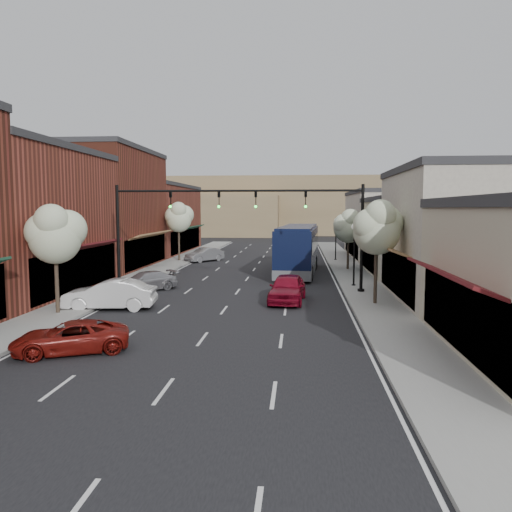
% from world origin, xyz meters
% --- Properties ---
extents(ground, '(160.00, 160.00, 0.00)m').
position_xyz_m(ground, '(0.00, 0.00, 0.00)').
color(ground, black).
rests_on(ground, ground).
extents(sidewalk_left, '(2.80, 73.00, 0.15)m').
position_xyz_m(sidewalk_left, '(-8.40, 18.50, 0.07)').
color(sidewalk_left, gray).
rests_on(sidewalk_left, ground).
extents(sidewalk_right, '(2.80, 73.00, 0.15)m').
position_xyz_m(sidewalk_right, '(8.40, 18.50, 0.07)').
color(sidewalk_right, gray).
rests_on(sidewalk_right, ground).
extents(curb_left, '(0.25, 73.00, 0.17)m').
position_xyz_m(curb_left, '(-7.00, 18.50, 0.07)').
color(curb_left, gray).
rests_on(curb_left, ground).
extents(curb_right, '(0.25, 73.00, 0.17)m').
position_xyz_m(curb_right, '(7.00, 18.50, 0.07)').
color(curb_right, gray).
rests_on(curb_right, ground).
extents(bldg_left_midnear, '(10.14, 14.10, 9.40)m').
position_xyz_m(bldg_left_midnear, '(-14.23, 6.00, 4.66)').
color(bldg_left_midnear, brown).
rests_on(bldg_left_midnear, ground).
extents(bldg_left_midfar, '(10.14, 14.10, 10.90)m').
position_xyz_m(bldg_left_midfar, '(-14.24, 20.00, 5.40)').
color(bldg_left_midfar, maroon).
rests_on(bldg_left_midfar, ground).
extents(bldg_left_far, '(10.14, 18.10, 8.40)m').
position_xyz_m(bldg_left_far, '(-14.22, 36.00, 4.16)').
color(bldg_left_far, brown).
rests_on(bldg_left_far, ground).
extents(bldg_right_midnear, '(9.14, 12.10, 7.90)m').
position_xyz_m(bldg_right_midnear, '(13.72, 6.00, 3.91)').
color(bldg_right_midnear, beige).
rests_on(bldg_right_midnear, ground).
extents(bldg_right_midfar, '(9.14, 12.10, 6.40)m').
position_xyz_m(bldg_right_midfar, '(13.70, 18.00, 3.17)').
color(bldg_right_midfar, '#B9B093').
rests_on(bldg_right_midfar, ground).
extents(bldg_right_far, '(9.14, 16.10, 7.40)m').
position_xyz_m(bldg_right_far, '(13.71, 32.00, 3.66)').
color(bldg_right_far, beige).
rests_on(bldg_right_far, ground).
extents(hill_far, '(120.00, 30.00, 12.00)m').
position_xyz_m(hill_far, '(0.00, 90.00, 6.00)').
color(hill_far, '#7A6647').
rests_on(hill_far, ground).
extents(hill_near, '(50.00, 20.00, 8.00)m').
position_xyz_m(hill_near, '(-25.00, 78.00, 4.00)').
color(hill_near, '#7A6647').
rests_on(hill_near, ground).
extents(signal_mast_right, '(8.22, 0.46, 7.00)m').
position_xyz_m(signal_mast_right, '(5.62, 8.00, 4.62)').
color(signal_mast_right, black).
rests_on(signal_mast_right, ground).
extents(signal_mast_left, '(8.22, 0.46, 7.00)m').
position_xyz_m(signal_mast_left, '(-5.62, 8.00, 4.62)').
color(signal_mast_left, black).
rests_on(signal_mast_left, ground).
extents(tree_right_near, '(2.85, 2.65, 5.95)m').
position_xyz_m(tree_right_near, '(8.35, 3.94, 4.45)').
color(tree_right_near, '#47382B').
rests_on(tree_right_near, ground).
extents(tree_right_far, '(2.85, 2.65, 5.43)m').
position_xyz_m(tree_right_far, '(8.35, 19.94, 3.99)').
color(tree_right_far, '#47382B').
rests_on(tree_right_far, ground).
extents(tree_left_near, '(2.85, 2.65, 5.69)m').
position_xyz_m(tree_left_near, '(-8.25, -0.06, 4.22)').
color(tree_left_near, '#47382B').
rests_on(tree_left_near, ground).
extents(tree_left_far, '(2.85, 2.65, 6.13)m').
position_xyz_m(tree_left_far, '(-8.25, 25.94, 4.60)').
color(tree_left_far, '#47382B').
rests_on(tree_left_far, ground).
extents(lamp_post_near, '(0.44, 0.44, 4.44)m').
position_xyz_m(lamp_post_near, '(7.80, 10.50, 3.01)').
color(lamp_post_near, black).
rests_on(lamp_post_near, ground).
extents(lamp_post_far, '(0.44, 0.44, 4.44)m').
position_xyz_m(lamp_post_far, '(7.80, 28.00, 3.01)').
color(lamp_post_far, black).
rests_on(lamp_post_far, ground).
extents(coach_bus, '(3.77, 13.25, 3.99)m').
position_xyz_m(coach_bus, '(3.94, 18.05, 2.07)').
color(coach_bus, black).
rests_on(coach_bus, ground).
extents(red_hatchback, '(2.32, 4.96, 1.64)m').
position_xyz_m(red_hatchback, '(3.34, 4.64, 0.82)').
color(red_hatchback, maroon).
rests_on(red_hatchback, ground).
extents(parked_car_a, '(4.73, 3.52, 1.19)m').
position_xyz_m(parked_car_a, '(-4.60, -6.37, 0.60)').
color(parked_car_a, maroon).
rests_on(parked_car_a, ground).
extents(parked_car_b, '(5.09, 2.24, 1.63)m').
position_xyz_m(parked_car_b, '(-6.20, 1.66, 0.81)').
color(parked_car_b, silver).
rests_on(parked_car_b, ground).
extents(parked_car_c, '(4.47, 4.22, 1.27)m').
position_xyz_m(parked_car_c, '(-6.20, 7.89, 0.64)').
color(parked_car_c, gray).
rests_on(parked_car_c, ground).
extents(parked_car_e, '(3.82, 4.32, 1.42)m').
position_xyz_m(parked_car_e, '(-5.69, 26.25, 0.71)').
color(parked_car_e, gray).
rests_on(parked_car_e, ground).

